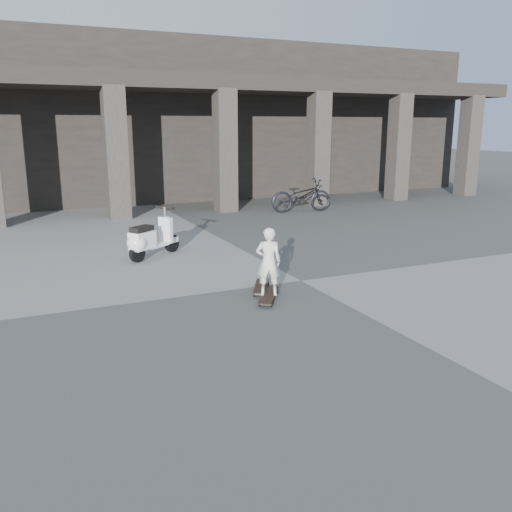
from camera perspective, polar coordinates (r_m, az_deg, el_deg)
name	(u,v)px	position (r m, az deg, el deg)	size (l,w,h in m)	color
ground	(301,281)	(10.22, 4.75, -2.62)	(90.00, 90.00, 0.00)	#464644
colonnade	(136,120)	(22.84, -12.55, 13.78)	(28.00, 8.82, 6.00)	black
longboard	(268,296)	(9.06, 1.30, -4.22)	(0.71, 0.92, 0.10)	black
skateboard_spare	(261,287)	(9.54, 0.55, -3.25)	(0.62, 0.88, 0.11)	black
child	(268,262)	(8.90, 1.32, -0.59)	(0.42, 0.27, 1.14)	silver
scooter	(147,240)	(11.95, -11.45, 1.66)	(1.34, 1.01, 1.08)	black
bicycle	(301,196)	(18.29, 4.79, 6.36)	(0.73, 2.09, 1.10)	black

